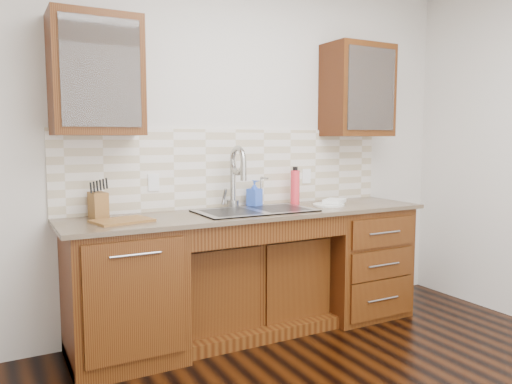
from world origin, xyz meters
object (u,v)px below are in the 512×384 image
soap_bottle (254,193)px  knife_block (98,205)px  plate (329,205)px  cutting_board (122,221)px  water_bottle (295,187)px

soap_bottle → knife_block: soap_bottle is taller
plate → cutting_board: bearing=-179.4°
water_bottle → cutting_board: 1.44m
plate → knife_block: size_ratio=1.45×
soap_bottle → knife_block: bearing=156.4°
knife_block → cutting_board: bearing=-73.5°
water_bottle → plate: size_ratio=1.09×
soap_bottle → cutting_board: size_ratio=0.59×
plate → cutting_board: size_ratio=0.71×
plate → knife_block: bearing=172.9°
soap_bottle → cutting_board: soap_bottle is taller
water_bottle → soap_bottle: bearing=176.2°
soap_bottle → plate: soap_bottle is taller
plate → knife_block: (-1.70, 0.21, 0.08)m
soap_bottle → water_bottle: size_ratio=0.76×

